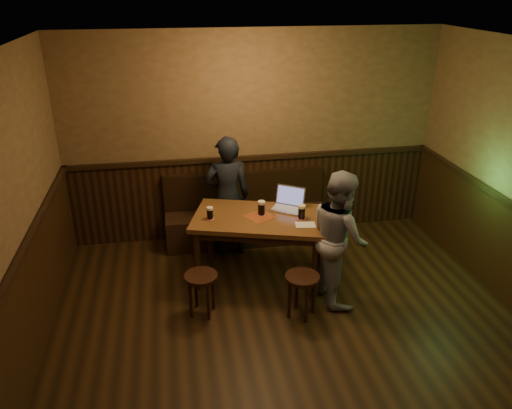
{
  "coord_description": "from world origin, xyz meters",
  "views": [
    {
      "loc": [
        -1.1,
        -3.36,
        3.32
      ],
      "look_at": [
        -0.2,
        1.67,
        1.02
      ],
      "focal_mm": 35.0,
      "sensor_mm": 36.0,
      "label": 1
    }
  ],
  "objects_px": {
    "stool_left": "(201,283)",
    "pint_mid": "(261,208)",
    "pub_table": "(259,225)",
    "pint_right": "(302,212)",
    "laptop": "(288,203)",
    "person_suit": "(227,197)",
    "stool_right": "(302,284)",
    "person_grey": "(339,237)",
    "pint_left": "(210,213)",
    "bench": "(246,219)"
  },
  "relations": [
    {
      "from": "stool_left",
      "to": "person_grey",
      "type": "bearing_deg",
      "value": 2.49
    },
    {
      "from": "pint_mid",
      "to": "laptop",
      "type": "distance_m",
      "value": 0.38
    },
    {
      "from": "stool_left",
      "to": "pint_right",
      "type": "xyz_separation_m",
      "value": [
        1.21,
        0.47,
        0.52
      ]
    },
    {
      "from": "pub_table",
      "to": "person_suit",
      "type": "xyz_separation_m",
      "value": [
        -0.29,
        0.67,
        0.09
      ]
    },
    {
      "from": "pub_table",
      "to": "stool_right",
      "type": "bearing_deg",
      "value": -52.83
    },
    {
      "from": "pint_left",
      "to": "person_grey",
      "type": "height_order",
      "value": "person_grey"
    },
    {
      "from": "pint_mid",
      "to": "pint_right",
      "type": "xyz_separation_m",
      "value": [
        0.43,
        -0.19,
        -0.0
      ]
    },
    {
      "from": "person_suit",
      "to": "stool_right",
      "type": "bearing_deg",
      "value": 111.74
    },
    {
      "from": "bench",
      "to": "laptop",
      "type": "relative_size",
      "value": 4.82
    },
    {
      "from": "stool_left",
      "to": "person_suit",
      "type": "distance_m",
      "value": 1.42
    },
    {
      "from": "laptop",
      "to": "pub_table",
      "type": "bearing_deg",
      "value": -122.6
    },
    {
      "from": "stool_right",
      "to": "pint_right",
      "type": "xyz_separation_m",
      "value": [
        0.16,
        0.69,
        0.51
      ]
    },
    {
      "from": "stool_left",
      "to": "stool_right",
      "type": "height_order",
      "value": "stool_right"
    },
    {
      "from": "bench",
      "to": "stool_right",
      "type": "height_order",
      "value": "bench"
    },
    {
      "from": "bench",
      "to": "person_suit",
      "type": "distance_m",
      "value": 0.64
    },
    {
      "from": "stool_left",
      "to": "pint_left",
      "type": "height_order",
      "value": "pint_left"
    },
    {
      "from": "stool_left",
      "to": "stool_right",
      "type": "xyz_separation_m",
      "value": [
        1.05,
        -0.22,
        0.01
      ]
    },
    {
      "from": "pint_right",
      "to": "person_suit",
      "type": "relative_size",
      "value": 0.11
    },
    {
      "from": "laptop",
      "to": "bench",
      "type": "bearing_deg",
      "value": 148.95
    },
    {
      "from": "pint_mid",
      "to": "person_grey",
      "type": "relative_size",
      "value": 0.11
    },
    {
      "from": "person_suit",
      "to": "person_grey",
      "type": "height_order",
      "value": "person_suit"
    },
    {
      "from": "stool_right",
      "to": "pint_right",
      "type": "height_order",
      "value": "pint_right"
    },
    {
      "from": "pub_table",
      "to": "stool_left",
      "type": "height_order",
      "value": "pub_table"
    },
    {
      "from": "pint_mid",
      "to": "pint_right",
      "type": "bearing_deg",
      "value": -23.34
    },
    {
      "from": "pint_left",
      "to": "laptop",
      "type": "height_order",
      "value": "laptop"
    },
    {
      "from": "person_grey",
      "to": "stool_left",
      "type": "bearing_deg",
      "value": 89.48
    },
    {
      "from": "bench",
      "to": "stool_left",
      "type": "relative_size",
      "value": 4.54
    },
    {
      "from": "stool_left",
      "to": "pint_mid",
      "type": "height_order",
      "value": "pint_mid"
    },
    {
      "from": "pub_table",
      "to": "pint_right",
      "type": "bearing_deg",
      "value": -0.08
    },
    {
      "from": "pint_left",
      "to": "person_grey",
      "type": "bearing_deg",
      "value": -23.29
    },
    {
      "from": "laptop",
      "to": "stool_right",
      "type": "bearing_deg",
      "value": -61.1
    },
    {
      "from": "person_grey",
      "to": "person_suit",
      "type": "bearing_deg",
      "value": 38.46
    },
    {
      "from": "stool_right",
      "to": "pint_left",
      "type": "relative_size",
      "value": 3.32
    },
    {
      "from": "pub_table",
      "to": "laptop",
      "type": "xyz_separation_m",
      "value": [
        0.38,
        0.17,
        0.17
      ]
    },
    {
      "from": "bench",
      "to": "stool_left",
      "type": "distance_m",
      "value": 1.76
    },
    {
      "from": "stool_left",
      "to": "pint_right",
      "type": "bearing_deg",
      "value": 21.33
    },
    {
      "from": "pint_mid",
      "to": "stool_right",
      "type": "bearing_deg",
      "value": -72.67
    },
    {
      "from": "pint_left",
      "to": "person_grey",
      "type": "xyz_separation_m",
      "value": [
        1.36,
        -0.58,
        -0.13
      ]
    },
    {
      "from": "pint_right",
      "to": "laptop",
      "type": "distance_m",
      "value": 0.32
    },
    {
      "from": "bench",
      "to": "pub_table",
      "type": "height_order",
      "value": "bench"
    },
    {
      "from": "pint_left",
      "to": "stool_right",
      "type": "bearing_deg",
      "value": -44.86
    },
    {
      "from": "pint_mid",
      "to": "laptop",
      "type": "height_order",
      "value": "laptop"
    },
    {
      "from": "pint_mid",
      "to": "laptop",
      "type": "xyz_separation_m",
      "value": [
        0.35,
        0.13,
        -0.02
      ]
    },
    {
      "from": "pub_table",
      "to": "pint_mid",
      "type": "xyz_separation_m",
      "value": [
        0.03,
        0.04,
        0.19
      ]
    },
    {
      "from": "pint_right",
      "to": "person_grey",
      "type": "bearing_deg",
      "value": -51.35
    },
    {
      "from": "bench",
      "to": "pub_table",
      "type": "xyz_separation_m",
      "value": [
        -0.0,
        -0.98,
        0.4
      ]
    },
    {
      "from": "bench",
      "to": "person_suit",
      "type": "bearing_deg",
      "value": -133.91
    },
    {
      "from": "pint_left",
      "to": "bench",
      "type": "bearing_deg",
      "value": 58.75
    },
    {
      "from": "pint_mid",
      "to": "pint_right",
      "type": "distance_m",
      "value": 0.47
    },
    {
      "from": "stool_right",
      "to": "person_grey",
      "type": "height_order",
      "value": "person_grey"
    }
  ]
}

